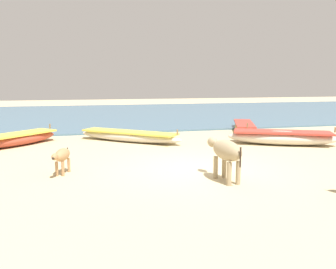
{
  "coord_description": "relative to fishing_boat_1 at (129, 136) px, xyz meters",
  "views": [
    {
      "loc": [
        -3.11,
        -9.27,
        2.44
      ],
      "look_at": [
        -0.06,
        2.59,
        0.6
      ],
      "focal_mm": 37.71,
      "sensor_mm": 36.0,
      "label": 1
    }
  ],
  "objects": [
    {
      "name": "ground",
      "position": [
        1.1,
        -4.99,
        -0.23
      ],
      "size": [
        80.0,
        80.0,
        0.0
      ],
      "primitive_type": "plane",
      "color": "#CCB789"
    },
    {
      "name": "sea_water",
      "position": [
        1.1,
        12.22,
        -0.19
      ],
      "size": [
        60.0,
        20.0,
        0.08
      ],
      "primitive_type": "cube",
      "color": "slate",
      "rests_on": "ground"
    },
    {
      "name": "calf_far_tan",
      "position": [
        -2.46,
        -4.72,
        0.26
      ],
      "size": [
        0.54,
        1.03,
        0.69
      ],
      "rotation": [
        0.0,
        0.0,
        4.39
      ],
      "color": "tan",
      "rests_on": "ground"
    },
    {
      "name": "fishing_boat_4",
      "position": [
        5.67,
        -2.21,
        0.06
      ],
      "size": [
        4.21,
        2.85,
        0.74
      ],
      "rotation": [
        0.0,
        0.0,
        5.82
      ],
      "color": "beige",
      "rests_on": "ground"
    },
    {
      "name": "cow_adult_dun",
      "position": [
        1.48,
        -6.38,
        0.5
      ],
      "size": [
        0.58,
        1.59,
        1.03
      ],
      "rotation": [
        0.0,
        0.0,
        1.69
      ],
      "color": "tan",
      "rests_on": "ground"
    },
    {
      "name": "fishing_boat_6",
      "position": [
        5.95,
        1.57,
        0.0
      ],
      "size": [
        2.31,
        3.97,
        0.63
      ],
      "rotation": [
        0.0,
        0.0,
        4.32
      ],
      "color": "gold",
      "rests_on": "ground"
    },
    {
      "name": "fishing_boat_1",
      "position": [
        0.0,
        0.0,
        0.0
      ],
      "size": [
        4.18,
        3.71,
        0.62
      ],
      "rotation": [
        0.0,
        0.0,
        5.58
      ],
      "color": "beige",
      "rests_on": "ground"
    },
    {
      "name": "fishing_boat_5",
      "position": [
        -4.27,
        0.21,
        0.03
      ],
      "size": [
        3.08,
        3.08,
        0.67
      ],
      "rotation": [
        0.0,
        0.0,
        0.78
      ],
      "color": "#B74733",
      "rests_on": "ground"
    }
  ]
}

